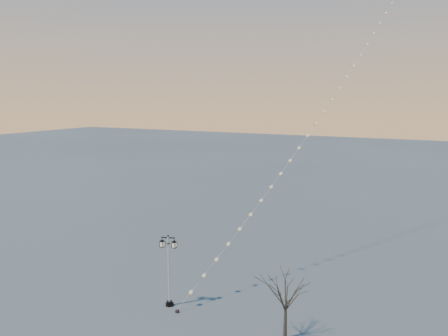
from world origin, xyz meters
The scene contains 4 objects.
ground centered at (0.00, 0.00, 0.00)m, with size 300.00×300.00×0.00m, color #595959.
street_lamp centered at (-1.31, 2.68, 3.06)m, with size 1.37×0.74×5.53m.
bare_tree centered at (7.89, 2.30, 2.95)m, with size 2.56×2.56×4.24m.
kite_train centered at (7.22, 23.86, 20.28)m, with size 15.47×44.29×40.70m.
Camera 1 is at (15.88, -22.46, 15.48)m, focal length 34.42 mm.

